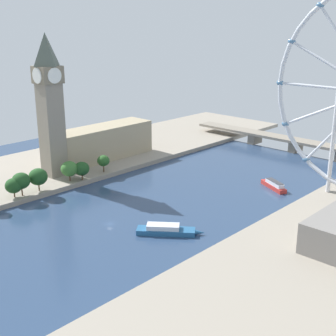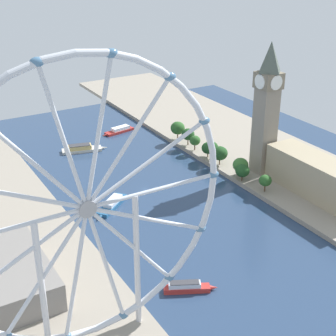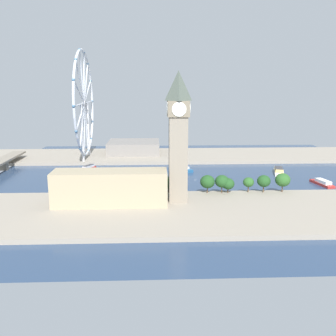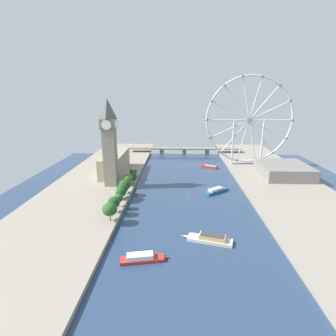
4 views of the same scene
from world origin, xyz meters
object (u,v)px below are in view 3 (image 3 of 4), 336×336
Objects in this scene: parliament_block at (110,188)px; tour_boat_2 at (181,168)px; tour_boat_1 at (88,168)px; ferris_wheel at (84,104)px; riverside_hall at (134,147)px; clock_tower at (178,135)px; tour_boat_0 at (322,183)px; tour_boat_3 at (279,171)px.

parliament_block reaches higher than tour_boat_2.
parliament_block is 3.14× the size of tour_boat_1.
riverside_hall is at bearing -58.55° from ferris_wheel.
tour_boat_0 is at bearing -68.71° from clock_tower.
tour_boat_1 is at bearing 152.79° from riverside_hall.
ferris_wheel reaches higher than tour_boat_3.
ferris_wheel is 79.45m from tour_boat_1.
tour_boat_0 is 1.06× the size of tour_boat_2.
clock_tower is at bearing -168.31° from riverside_hall.
tour_boat_3 is at bearing 110.18° from tour_boat_1.
clock_tower is 3.08× the size of tour_boat_2.
ferris_wheel is 1.94× the size of riverside_hall.
tour_boat_2 is at bearing -85.79° from tour_boat_3.
ferris_wheel reaches higher than riverside_hall.
riverside_hall is (195.03, 40.34, -39.48)m from clock_tower.
tour_boat_1 is at bearing -169.52° from ferris_wheel.
ferris_wheel is at bearing 14.80° from parliament_block.
tour_boat_2 is (116.94, -56.56, -12.85)m from parliament_block.
tour_boat_1 is (113.25, 82.39, -47.32)m from clock_tower.
clock_tower reaches higher than tour_boat_3.
clock_tower is 143.54m from tour_boat_0.
tour_boat_3 is (-17.46, -93.28, 0.30)m from tour_boat_2.
tour_boat_2 is (-85.22, -50.31, -8.05)m from riverside_hall.
tour_boat_0 is 1.25× the size of tour_boat_1.
riverside_hall is (202.16, -6.25, -4.80)m from parliament_block.
tour_boat_2 is (60.64, 116.22, 0.03)m from tour_boat_0.
tour_boat_0 is (-145.86, -166.53, -8.08)m from riverside_hall.
ferris_wheel is at bearing -95.26° from tour_boat_3.
clock_tower is at bearing 100.74° from tour_boat_0.
tour_boat_0 is at bearing -156.10° from tour_boat_2.
ferris_wheel is at bearing 23.57° from tour_boat_2.
parliament_block is at bearing 115.64° from tour_boat_2.
clock_tower is 203.03m from riverside_hall.
ferris_wheel reaches higher than parliament_block.
clock_tower is 147.83m from tour_boat_1.
tour_boat_0 is (49.17, -126.19, -47.56)m from clock_tower.
clock_tower is 58.52m from parliament_block.
clock_tower is 0.76× the size of ferris_wheel.
riverside_hall is 1.97× the size of tour_boat_0.
parliament_block is 183.03m from ferris_wheel.
tour_boat_1 is (-50.36, -9.32, -60.74)m from ferris_wheel.
parliament_block is at bearing -41.60° from tour_boat_3.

